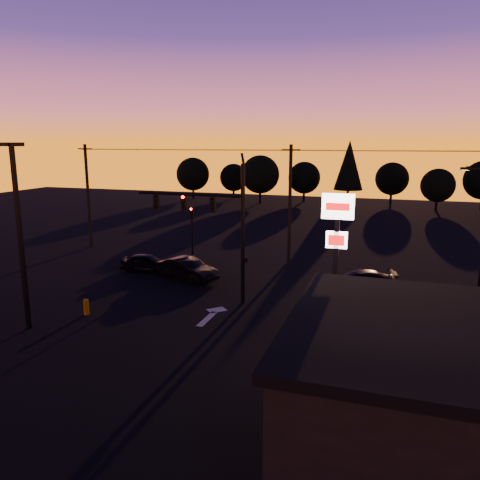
# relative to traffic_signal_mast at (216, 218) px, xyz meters

# --- Properties ---
(ground) EXTENTS (120.00, 120.00, 0.00)m
(ground) POSITION_rel_traffic_signal_mast_xyz_m (0.10, -3.99, -4.94)
(ground) COLOR black
(ground) RESTS_ON ground
(lane_arrow) EXTENTS (1.20, 3.10, 0.01)m
(lane_arrow) POSITION_rel_traffic_signal_mast_xyz_m (0.60, -2.33, -4.93)
(lane_arrow) COLOR beige
(lane_arrow) RESTS_ON ground
(traffic_signal_mast) EXTENTS (6.79, 0.52, 8.58)m
(traffic_signal_mast) POSITION_rel_traffic_signal_mast_xyz_m (0.00, 0.00, 0.00)
(traffic_signal_mast) COLOR black
(traffic_signal_mast) RESTS_ON ground
(secondary_signal) EXTENTS (0.30, 0.31, 4.35)m
(secondary_signal) POSITION_rel_traffic_signal_mast_xyz_m (-4.90, 7.49, -2.07)
(secondary_signal) COLOR black
(secondary_signal) RESTS_ON ground
(parking_lot_light) EXTENTS (1.25, 0.30, 9.14)m
(parking_lot_light) POSITION_rel_traffic_signal_mast_xyz_m (-7.40, -6.99, 0.33)
(parking_lot_light) COLOR black
(parking_lot_light) RESTS_ON ground
(pylon_sign) EXTENTS (1.50, 0.28, 6.80)m
(pylon_sign) POSITION_rel_traffic_signal_mast_xyz_m (7.10, -2.49, -0.02)
(pylon_sign) COLOR black
(pylon_sign) RESTS_ON ground
(utility_pole_0) EXTENTS (1.40, 0.26, 9.00)m
(utility_pole_0) POSITION_rel_traffic_signal_mast_xyz_m (-15.90, 10.01, -0.34)
(utility_pole_0) COLOR black
(utility_pole_0) RESTS_ON ground
(utility_pole_1) EXTENTS (1.40, 0.26, 9.00)m
(utility_pole_1) POSITION_rel_traffic_signal_mast_xyz_m (2.10, 10.01, -0.34)
(utility_pole_1) COLOR black
(utility_pole_1) RESTS_ON ground
(power_wires) EXTENTS (36.00, 1.22, 0.07)m
(power_wires) POSITION_rel_traffic_signal_mast_xyz_m (2.10, 10.01, 3.63)
(power_wires) COLOR black
(power_wires) RESTS_ON ground
(bollard) EXTENTS (0.28, 0.28, 0.85)m
(bollard) POSITION_rel_traffic_signal_mast_xyz_m (-5.84, -4.46, -4.51)
(bollard) COLOR #AB7400
(bollard) RESTS_ON ground
(tree_0) EXTENTS (5.36, 5.36, 6.74)m
(tree_0) POSITION_rel_traffic_signal_mast_xyz_m (-21.90, 46.01, -0.88)
(tree_0) COLOR black
(tree_0) RESTS_ON ground
(tree_1) EXTENTS (4.54, 4.54, 5.71)m
(tree_1) POSITION_rel_traffic_signal_mast_xyz_m (-15.90, 49.01, -1.50)
(tree_1) COLOR black
(tree_1) RESTS_ON ground
(tree_2) EXTENTS (5.77, 5.78, 7.26)m
(tree_2) POSITION_rel_traffic_signal_mast_xyz_m (-9.90, 44.01, -0.57)
(tree_2) COLOR black
(tree_2) RESTS_ON ground
(tree_3) EXTENTS (4.95, 4.95, 6.22)m
(tree_3) POSITION_rel_traffic_signal_mast_xyz_m (-3.90, 48.01, -1.19)
(tree_3) COLOR black
(tree_3) RESTS_ON ground
(tree_4) EXTENTS (4.18, 4.18, 9.50)m
(tree_4) POSITION_rel_traffic_signal_mast_xyz_m (3.10, 45.01, 0.99)
(tree_4) COLOR black
(tree_4) RESTS_ON ground
(tree_5) EXTENTS (4.95, 4.95, 6.22)m
(tree_5) POSITION_rel_traffic_signal_mast_xyz_m (9.10, 50.01, -1.19)
(tree_5) COLOR black
(tree_5) RESTS_ON ground
(tree_6) EXTENTS (4.54, 4.54, 5.71)m
(tree_6) POSITION_rel_traffic_signal_mast_xyz_m (15.10, 44.01, -1.50)
(tree_6) COLOR black
(tree_6) RESTS_ON ground
(car_left) EXTENTS (3.91, 1.93, 1.28)m
(car_left) POSITION_rel_traffic_signal_mast_xyz_m (-7.10, 4.30, -4.29)
(car_left) COLOR black
(car_left) RESTS_ON ground
(car_mid) EXTENTS (4.72, 2.97, 1.47)m
(car_mid) POSITION_rel_traffic_signal_mast_xyz_m (-3.41, 3.34, -4.20)
(car_mid) COLOR black
(car_mid) RESTS_ON ground
(car_right) EXTENTS (4.89, 3.10, 1.32)m
(car_right) POSITION_rel_traffic_signal_mast_xyz_m (7.78, 4.27, -4.28)
(car_right) COLOR black
(car_right) RESTS_ON ground
(suv_parked) EXTENTS (2.60, 5.27, 1.44)m
(suv_parked) POSITION_rel_traffic_signal_mast_xyz_m (10.58, -7.03, -4.22)
(suv_parked) COLOR black
(suv_parked) RESTS_ON ground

